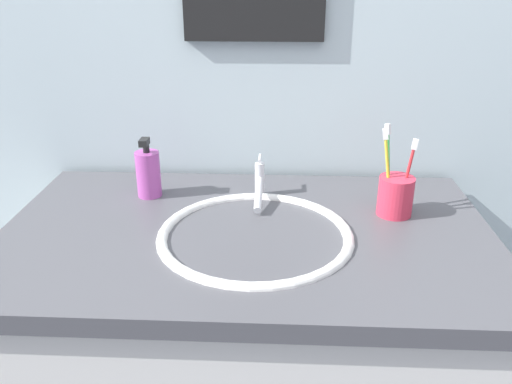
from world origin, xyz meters
TOP-DOWN VIEW (x-y plane):
  - tiled_wall_back at (0.00, 0.37)m, footprint 2.29×0.04m
  - vanity_counter at (0.00, 0.00)m, footprint 1.09×0.66m
  - sink_basin at (0.02, -0.03)m, footprint 0.42×0.42m
  - faucet at (0.02, 0.16)m, footprint 0.02×0.17m
  - toothbrush_cup at (0.34, 0.09)m, footprint 0.08×0.08m
  - toothbrush_yellow at (0.31, 0.09)m, footprint 0.04×0.01m
  - toothbrush_red at (0.36, 0.09)m, footprint 0.03×0.01m
  - toothbrush_green at (0.32, 0.11)m, footprint 0.03×0.04m
  - soap_dispenser at (-0.26, 0.17)m, footprint 0.06×0.06m

SIDE VIEW (x-z plane):
  - vanity_counter at x=0.00m, z-range 0.00..0.85m
  - sink_basin at x=0.02m, z-range 0.75..0.86m
  - faucet at x=0.02m, z-range 0.83..0.93m
  - toothbrush_cup at x=0.34m, z-range 0.84..0.94m
  - soap_dispenser at x=-0.26m, z-range 0.83..0.98m
  - toothbrush_red at x=0.36m, z-range 0.86..1.04m
  - toothbrush_yellow at x=0.31m, z-range 0.86..1.06m
  - toothbrush_green at x=0.32m, z-range 0.86..1.07m
  - tiled_wall_back at x=0.00m, z-range 0.00..2.40m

